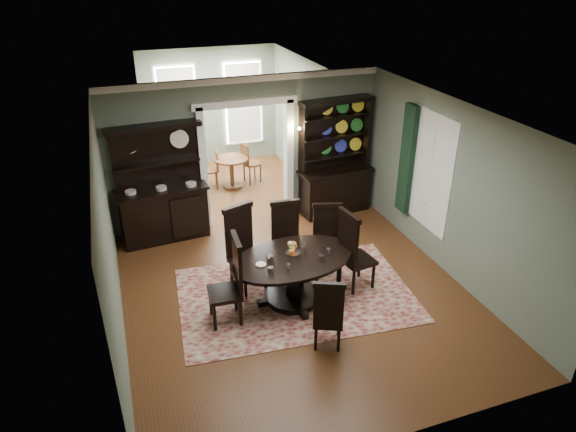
% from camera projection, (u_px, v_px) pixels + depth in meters
% --- Properties ---
extents(room, '(5.51, 6.01, 3.01)m').
position_uv_depth(room, '(297.00, 209.00, 7.80)').
color(room, '#572E17').
rests_on(room, ground).
extents(parlor, '(3.51, 3.50, 3.01)m').
position_uv_depth(parlor, '(219.00, 117.00, 12.43)').
color(parlor, '#572E17').
rests_on(parlor, ground).
extents(doorway_trim, '(2.08, 0.25, 2.57)m').
position_uv_depth(doorway_trim, '(246.00, 146.00, 10.26)').
color(doorway_trim, white).
rests_on(doorway_trim, floor).
extents(right_window, '(0.15, 1.47, 2.12)m').
position_uv_depth(right_window, '(419.00, 166.00, 9.32)').
color(right_window, white).
rests_on(right_window, wall_right).
extents(wall_sconce, '(0.27, 0.21, 0.21)m').
position_uv_depth(wall_sconce, '(293.00, 130.00, 10.29)').
color(wall_sconce, '#AC7F2D').
rests_on(wall_sconce, back_wall_right).
extents(rug, '(3.99, 2.79, 0.01)m').
position_uv_depth(rug, '(296.00, 295.00, 8.50)').
color(rug, maroon).
rests_on(rug, floor).
extents(dining_table, '(2.17, 2.09, 0.80)m').
position_uv_depth(dining_table, '(293.00, 270.00, 8.14)').
color(dining_table, black).
rests_on(dining_table, rug).
extents(centerpiece, '(1.24, 0.80, 0.20)m').
position_uv_depth(centerpiece, '(293.00, 251.00, 8.09)').
color(centerpiece, white).
rests_on(centerpiece, dining_table).
extents(chair_far_left, '(0.68, 0.66, 1.45)m').
position_uv_depth(chair_far_left, '(243.00, 245.00, 8.45)').
color(chair_far_left, black).
rests_on(chair_far_left, rug).
extents(chair_far_mid, '(0.55, 0.53, 1.35)m').
position_uv_depth(chair_far_mid, '(286.00, 236.00, 8.81)').
color(chair_far_mid, black).
rests_on(chair_far_mid, rug).
extents(chair_far_right, '(0.60, 0.59, 1.32)m').
position_uv_depth(chair_far_right, '(327.00, 239.00, 8.77)').
color(chair_far_right, black).
rests_on(chair_far_right, rug).
extents(chair_end_left, '(0.53, 0.55, 1.42)m').
position_uv_depth(chair_end_left, '(232.00, 278.00, 7.61)').
color(chair_end_left, black).
rests_on(chair_end_left, rug).
extents(chair_end_right, '(0.58, 0.60, 1.43)m').
position_uv_depth(chair_end_right, '(352.00, 249.00, 8.35)').
color(chair_end_right, black).
rests_on(chair_end_right, rug).
extents(chair_near, '(0.56, 0.55, 1.17)m').
position_uv_depth(chair_near, '(328.00, 313.00, 7.09)').
color(chair_near, black).
rests_on(chair_near, rug).
extents(sideboard, '(1.78, 0.76, 2.28)m').
position_uv_depth(sideboard, '(162.00, 200.00, 9.89)').
color(sideboard, black).
rests_on(sideboard, floor).
extents(welsh_dresser, '(1.63, 0.74, 2.46)m').
position_uv_depth(welsh_dresser, '(334.00, 172.00, 10.91)').
color(welsh_dresser, black).
rests_on(welsh_dresser, floor).
extents(parlor_table, '(0.81, 0.81, 0.75)m').
position_uv_depth(parlor_table, '(232.00, 168.00, 12.19)').
color(parlor_table, '#522917').
rests_on(parlor_table, parlor_floor).
extents(parlor_chair_left, '(0.39, 0.38, 0.91)m').
position_uv_depth(parlor_chair_left, '(213.00, 168.00, 12.20)').
color(parlor_chair_left, '#522917').
rests_on(parlor_chair_left, parlor_floor).
extents(parlor_chair_right, '(0.46, 0.44, 1.01)m').
position_uv_depth(parlor_chair_right, '(249.00, 162.00, 12.44)').
color(parlor_chair_right, '#522917').
rests_on(parlor_chair_right, parlor_floor).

